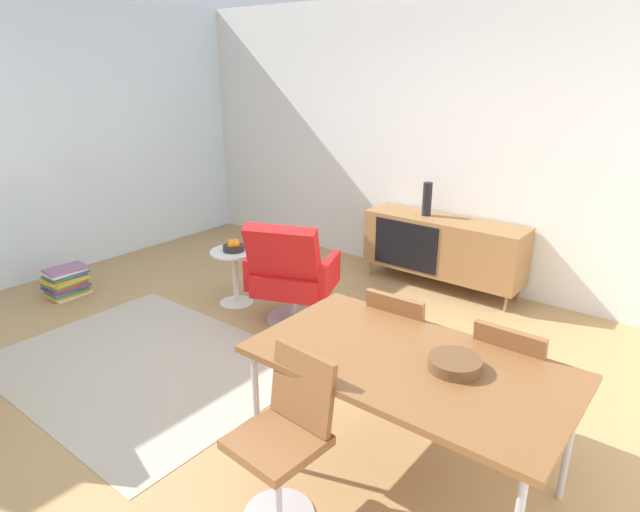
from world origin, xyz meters
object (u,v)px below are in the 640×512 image
(vase_cobalt, at_px, (427,199))
(magazine_stack, at_px, (66,282))
(sideboard, at_px, (443,246))
(dining_chair_back_right, at_px, (511,382))
(dining_chair_front_left, at_px, (286,433))
(fruit_bowl, at_px, (234,246))
(wooden_bowl_on_table, at_px, (455,364))
(side_table_round, at_px, (235,271))
(dining_table, at_px, (409,367))
(dining_chair_back_left, at_px, (403,344))
(lounge_chair_red, at_px, (290,273))

(vase_cobalt, bearing_deg, magazine_stack, -136.23)
(sideboard, distance_m, dining_chair_back_right, 2.49)
(dining_chair_front_left, relative_size, fruit_bowl, 4.28)
(vase_cobalt, distance_m, wooden_bowl_on_table, 2.95)
(side_table_round, bearing_deg, magazine_stack, -147.51)
(dining_table, relative_size, magazine_stack, 4.01)
(magazine_stack, bearing_deg, sideboard, 41.55)
(dining_chair_back_left, xyz_separation_m, fruit_bowl, (-2.08, 0.48, 0.09))
(wooden_bowl_on_table, bearing_deg, dining_chair_back_left, 138.46)
(vase_cobalt, bearing_deg, lounge_chair_red, -106.34)
(dining_chair_back_left, xyz_separation_m, side_table_round, (-2.08, 0.48, -0.15))
(dining_table, height_order, dining_chair_front_left, dining_chair_front_left)
(vase_cobalt, xyz_separation_m, wooden_bowl_on_table, (1.50, -2.54, -0.12))
(sideboard, distance_m, dining_chair_front_left, 3.24)
(lounge_chair_red, height_order, side_table_round, lounge_chair_red)
(dining_table, height_order, lounge_chair_red, lounge_chair_red)
(dining_chair_back_left, relative_size, magazine_stack, 2.14)
(vase_cobalt, bearing_deg, wooden_bowl_on_table, -59.48)
(wooden_bowl_on_table, xyz_separation_m, magazine_stack, (-4.08, 0.07, -0.63))
(dining_chair_front_left, bearing_deg, side_table_round, 142.38)
(fruit_bowl, bearing_deg, magazine_stack, -147.50)
(dining_chair_back_right, distance_m, lounge_chair_red, 2.14)
(vase_cobalt, height_order, magazine_stack, vase_cobalt)
(dining_chair_back_right, distance_m, fruit_bowl, 2.82)
(dining_chair_back_left, height_order, lounge_chair_red, lounge_chair_red)
(dining_chair_back_right, bearing_deg, vase_cobalt, 128.65)
(wooden_bowl_on_table, distance_m, magazine_stack, 4.13)
(wooden_bowl_on_table, relative_size, fruit_bowl, 1.30)
(wooden_bowl_on_table, xyz_separation_m, side_table_round, (-2.64, 0.98, -0.45))
(dining_chair_back_left, height_order, dining_chair_front_left, same)
(fruit_bowl, xyz_separation_m, magazine_stack, (-1.44, -0.92, -0.42))
(dining_table, distance_m, lounge_chair_red, 2.04)
(side_table_round, relative_size, fruit_bowl, 2.60)
(sideboard, bearing_deg, side_table_round, -130.96)
(sideboard, distance_m, lounge_chair_red, 1.68)
(vase_cobalt, xyz_separation_m, lounge_chair_red, (-0.45, -1.55, -0.42))
(side_table_round, xyz_separation_m, fruit_bowl, (0.00, 0.00, 0.24))
(wooden_bowl_on_table, bearing_deg, vase_cobalt, 120.52)
(dining_table, height_order, fruit_bowl, dining_table)
(wooden_bowl_on_table, bearing_deg, dining_chair_front_left, -132.12)
(dining_table, relative_size, fruit_bowl, 8.00)
(dining_chair_back_right, bearing_deg, magazine_stack, -174.16)
(lounge_chair_red, bearing_deg, vase_cobalt, 73.66)
(dining_chair_back_left, xyz_separation_m, dining_chair_back_right, (0.70, -0.00, 0.00))
(vase_cobalt, xyz_separation_m, magazine_stack, (-2.58, -2.47, -0.75))
(sideboard, xyz_separation_m, magazine_stack, (-2.79, -2.47, -0.30))
(side_table_round, bearing_deg, vase_cobalt, 53.71)
(dining_chair_back_right, bearing_deg, dining_table, -122.07)
(sideboard, distance_m, magazine_stack, 3.74)
(dining_chair_back_right, bearing_deg, wooden_bowl_on_table, -105.24)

